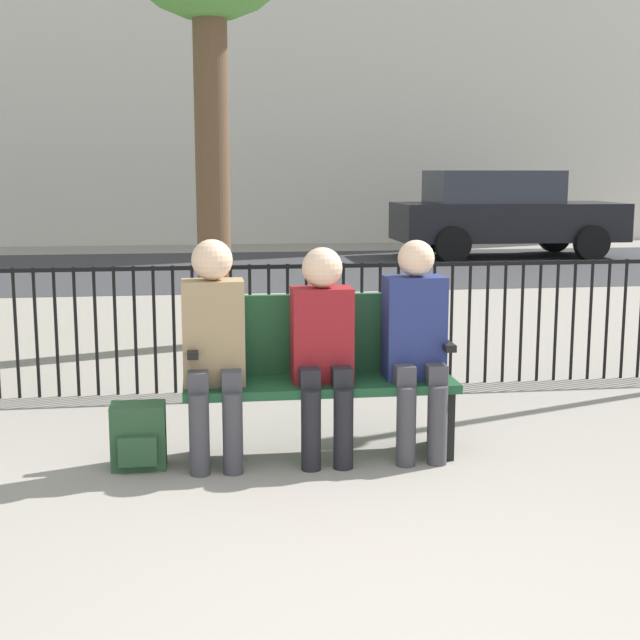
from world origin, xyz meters
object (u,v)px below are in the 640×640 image
at_px(park_bench, 318,371).
at_px(parked_car_0, 503,212).
at_px(seated_person_1, 323,341).
at_px(backpack, 139,437).
at_px(seated_person_2, 416,337).
at_px(seated_person_0, 214,340).

height_order(park_bench, parked_car_0, parked_car_0).
relative_size(seated_person_1, backpack, 3.35).
distance_m(seated_person_2, backpack, 1.65).
bearing_deg(seated_person_0, seated_person_2, -0.04).
bearing_deg(parked_car_0, park_bench, -114.12).
distance_m(park_bench, seated_person_2, 0.60).
xyz_separation_m(park_bench, seated_person_2, (0.54, -0.12, 0.21)).
height_order(park_bench, seated_person_1, seated_person_1).
bearing_deg(parked_car_0, seated_person_2, -111.56).
bearing_deg(park_bench, parked_car_0, 65.88).
xyz_separation_m(park_bench, seated_person_1, (0.01, -0.13, 0.20)).
height_order(seated_person_0, seated_person_1, seated_person_0).
bearing_deg(backpack, seated_person_2, 0.37).
xyz_separation_m(seated_person_0, seated_person_2, (1.14, -0.00, -0.02)).
xyz_separation_m(seated_person_0, backpack, (-0.42, -0.01, -0.53)).
xyz_separation_m(seated_person_1, seated_person_2, (0.53, 0.00, 0.01)).
bearing_deg(parked_car_0, seated_person_0, -116.36).
height_order(seated_person_1, seated_person_2, seated_person_2).
bearing_deg(backpack, park_bench, 7.50).
height_order(seated_person_2, backpack, seated_person_2).
distance_m(seated_person_1, parked_car_0, 12.44).
distance_m(park_bench, seated_person_1, 0.24).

